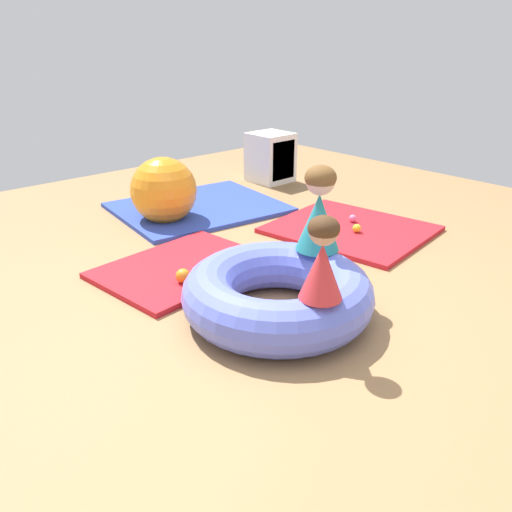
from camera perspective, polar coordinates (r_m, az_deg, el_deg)
name	(u,v)px	position (r m, az deg, el deg)	size (l,w,h in m)	color
ground_plane	(275,315)	(3.30, 2.04, -6.38)	(8.00, 8.00, 0.00)	#9E7549
gym_mat_far_right	(183,267)	(3.93, -7.95, -1.24)	(1.18, 0.88, 0.04)	red
gym_mat_front	(350,229)	(4.72, 10.19, 2.86)	(1.13, 1.27, 0.04)	red
gym_mat_near_left	(198,208)	(5.27, -6.28, 5.24)	(1.53, 1.27, 0.04)	#2D47B7
inflatable_cushion	(278,293)	(3.22, 2.40, -4.02)	(1.17, 1.17, 0.32)	#6070E5
child_in_red	(322,259)	(2.74, 7.18, -0.33)	(0.29, 0.29, 0.46)	red
child_in_teal	(319,209)	(3.37, 6.84, 5.03)	(0.37, 0.37, 0.55)	teal
play_ball_yellow	(357,228)	(4.59, 10.87, 2.97)	(0.07, 0.07, 0.07)	yellow
play_ball_orange	(183,276)	(3.63, -7.93, -2.13)	(0.10, 0.10, 0.10)	orange
play_ball_pink	(353,218)	(4.84, 10.45, 4.03)	(0.07, 0.07, 0.07)	pink
play_ball_green	(154,194)	(5.52, -11.02, 6.57)	(0.10, 0.10, 0.10)	green
exercise_ball_large	(164,190)	(4.87, -9.97, 7.00)	(0.60, 0.60, 0.60)	orange
storage_cube	(272,158)	(6.20, 1.73, 10.60)	(0.44, 0.44, 0.56)	white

